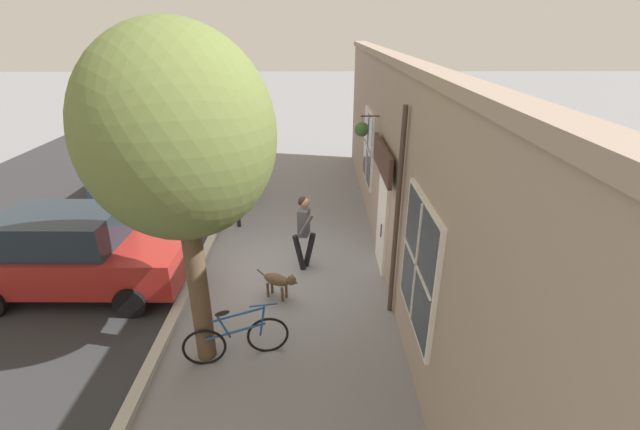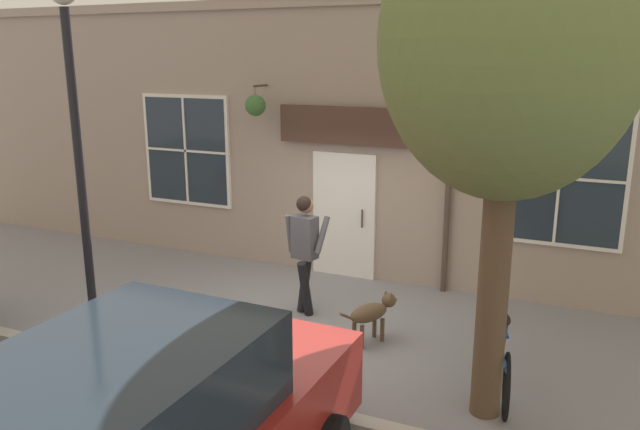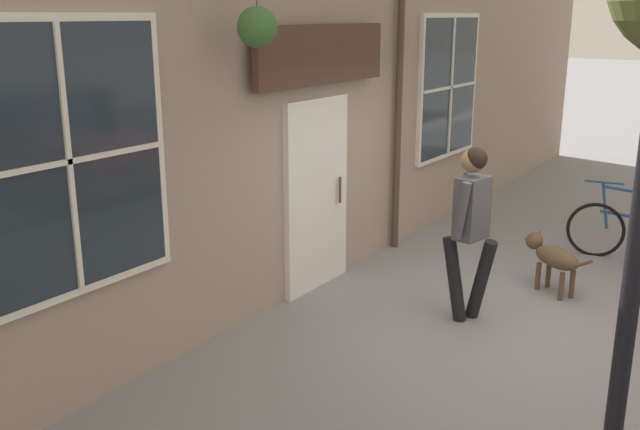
# 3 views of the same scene
# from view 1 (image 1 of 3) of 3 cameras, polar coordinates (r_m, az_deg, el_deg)

# --- Properties ---
(ground_plane) EXTENTS (90.00, 90.00, 0.00)m
(ground_plane) POSITION_cam_1_polar(r_m,az_deg,el_deg) (9.79, -4.58, -7.47)
(ground_plane) COLOR gray
(curb_and_road) EXTENTS (10.10, 28.00, 0.12)m
(curb_and_road) POSITION_cam_1_polar(r_m,az_deg,el_deg) (11.74, -34.56, -6.25)
(curb_and_road) COLOR #B2ADA3
(curb_and_road) RESTS_ON ground_plane
(storefront_facade) EXTENTS (0.95, 18.00, 4.54)m
(storefront_facade) POSITION_cam_1_polar(r_m,az_deg,el_deg) (8.95, 10.11, 5.28)
(storefront_facade) COLOR gray
(storefront_facade) RESTS_ON ground_plane
(pedestrian_walking) EXTENTS (0.55, 0.60, 1.75)m
(pedestrian_walking) POSITION_cam_1_polar(r_m,az_deg,el_deg) (9.40, -2.14, -1.44)
(pedestrian_walking) COLOR black
(pedestrian_walking) RESTS_ON ground_plane
(dog_on_leash) EXTENTS (0.90, 0.54, 0.63)m
(dog_on_leash) POSITION_cam_1_polar(r_m,az_deg,el_deg) (8.71, -5.47, -8.70)
(dog_on_leash) COLOR brown
(dog_on_leash) RESTS_ON ground_plane
(street_tree_by_curb) EXTENTS (2.66, 2.39, 5.23)m
(street_tree_by_curb) POSITION_cam_1_polar(r_m,az_deg,el_deg) (6.14, -17.66, 9.16)
(street_tree_by_curb) COLOR brown
(street_tree_by_curb) RESTS_ON ground_plane
(leaning_bicycle) EXTENTS (1.70, 0.45, 1.00)m
(leaning_bicycle) POSITION_cam_1_polar(r_m,az_deg,el_deg) (7.44, -11.04, -15.89)
(leaning_bicycle) COLOR black
(leaning_bicycle) RESTS_ON ground_plane
(parked_car_nearest_curb) EXTENTS (4.33, 1.99, 1.75)m
(parked_car_nearest_curb) POSITION_cam_1_polar(r_m,az_deg,el_deg) (14.34, -20.06, 5.45)
(parked_car_nearest_curb) COLOR navy
(parked_car_nearest_curb) RESTS_ON ground_plane
(parked_car_mid_block) EXTENTS (4.33, 1.99, 1.75)m
(parked_car_mid_block) POSITION_cam_1_polar(r_m,az_deg,el_deg) (10.00, -29.93, -4.42)
(parked_car_mid_block) COLOR maroon
(parked_car_mid_block) RESTS_ON ground_plane
(street_lamp) EXTENTS (0.32, 0.32, 4.52)m
(street_lamp) POSITION_cam_1_polar(r_m,az_deg,el_deg) (11.10, -11.91, 12.55)
(street_lamp) COLOR black
(street_lamp) RESTS_ON ground_plane
(fire_hydrant) EXTENTS (0.34, 0.20, 0.77)m
(fire_hydrant) POSITION_cam_1_polar(r_m,az_deg,el_deg) (14.59, -10.28, 4.84)
(fire_hydrant) COLOR red
(fire_hydrant) RESTS_ON ground_plane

